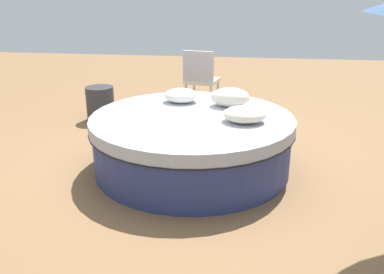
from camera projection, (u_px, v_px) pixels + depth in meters
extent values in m
plane|color=olive|center=(192.00, 167.00, 4.69)|extent=(16.00, 16.00, 0.00)
cylinder|color=navy|center=(192.00, 148.00, 4.60)|extent=(2.18, 2.18, 0.48)
cylinder|color=black|center=(192.00, 128.00, 4.52)|extent=(2.25, 2.25, 0.02)
cylinder|color=#B2B7C6|center=(192.00, 122.00, 4.50)|extent=(2.24, 2.24, 0.14)
ellipsoid|color=beige|center=(244.00, 114.00, 4.25)|extent=(0.45, 0.39, 0.16)
ellipsoid|color=beige|center=(230.00, 97.00, 4.80)|extent=(0.46, 0.35, 0.22)
ellipsoid|color=white|center=(181.00, 95.00, 4.98)|extent=(0.42, 0.36, 0.17)
cylinder|color=#B7B7BC|center=(194.00, 91.00, 7.30)|extent=(0.04, 0.04, 0.42)
cylinder|color=#B7B7BC|center=(218.00, 93.00, 7.17)|extent=(0.04, 0.04, 0.42)
cylinder|color=#B7B7BC|center=(186.00, 96.00, 6.93)|extent=(0.04, 0.04, 0.42)
cylinder|color=#B7B7BC|center=(211.00, 98.00, 6.79)|extent=(0.04, 0.04, 0.42)
cube|color=beige|center=(202.00, 81.00, 6.97)|extent=(0.61, 0.60, 0.06)
cube|color=#B7B7BC|center=(198.00, 66.00, 6.68)|extent=(0.52, 0.16, 0.50)
cylinder|color=#333338|center=(100.00, 103.00, 6.31)|extent=(0.43, 0.43, 0.52)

